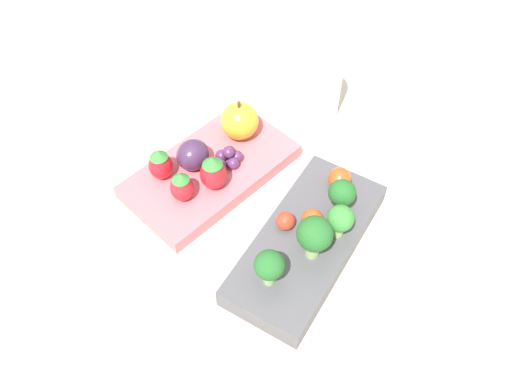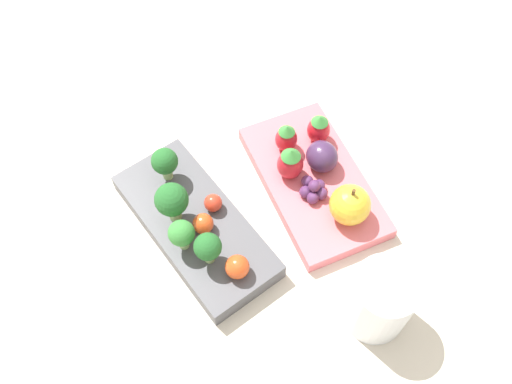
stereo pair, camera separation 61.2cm
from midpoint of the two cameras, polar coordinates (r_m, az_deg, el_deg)
The scene contains 17 objects.
ground_plane at distance 0.61m, azimuth 18.84°, elevation -21.38°, with size 4.00×4.00×0.00m, color beige.
bento_box_savoury at distance 0.58m, azimuth 12.29°, elevation -23.89°, with size 0.23×0.13×0.03m.
bento_box_fruit at distance 0.63m, azimuth 24.66°, elevation -16.61°, with size 0.22×0.13×0.02m.
broccoli_floret_0 at distance 0.54m, azimuth 8.65°, elevation -17.24°, with size 0.03×0.03×0.05m.
broccoli_floret_1 at distance 0.54m, azimuth 16.19°, elevation -28.17°, with size 0.03×0.03×0.05m.
broccoli_floret_2 at distance 0.53m, azimuth 12.51°, elevation -26.77°, with size 0.03×0.03×0.05m.
broccoli_floret_3 at distance 0.52m, azimuth 10.77°, elevation -22.85°, with size 0.04×0.04×0.06m.
cherry_tomato_0 at distance 0.56m, azimuth 14.85°, elevation -21.64°, with size 0.02×0.02×0.02m.
cherry_tomato_1 at distance 0.55m, azimuth 14.00°, elevation -24.26°, with size 0.02×0.02×0.02m.
cherry_tomato_2 at distance 0.56m, azimuth 19.48°, elevation -29.36°, with size 0.03×0.03×0.03m.
apple at distance 0.61m, azimuth 30.25°, elevation -19.99°, with size 0.05×0.05×0.06m.
strawberry_0 at distance 0.59m, azimuth 23.02°, elevation -15.63°, with size 0.03×0.03×0.05m.
strawberry_1 at distance 0.62m, azimuth 25.13°, elevation -10.70°, with size 0.03×0.03×0.04m.
strawberry_2 at distance 0.61m, azimuth 21.84°, elevation -12.21°, with size 0.03×0.03×0.04m.
plum at distance 0.62m, azimuth 26.05°, elevation -14.24°, with size 0.04×0.04×0.04m.
grape_cluster at distance 0.61m, azimuth 25.62°, elevation -18.28°, with size 0.03×0.03×0.03m.
drinking_cup at distance 0.62m, azimuth 35.42°, elevation -29.74°, with size 0.07×0.07×0.09m.
Camera 2 is at (-0.29, 0.15, 0.60)m, focal length 40.00 mm.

